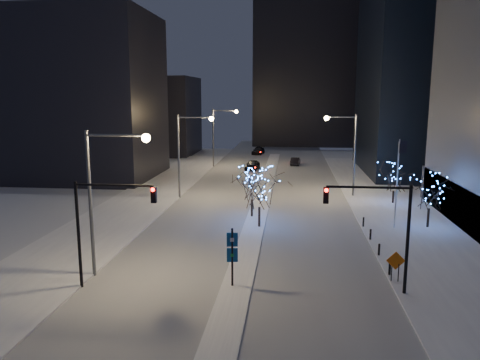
# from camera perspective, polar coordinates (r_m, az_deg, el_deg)

# --- Properties ---
(ground) EXTENTS (160.00, 160.00, 0.00)m
(ground) POSITION_cam_1_polar(r_m,az_deg,el_deg) (30.10, -0.64, -13.75)
(ground) COLOR silver
(ground) RESTS_ON ground
(road) EXTENTS (20.00, 130.00, 0.02)m
(road) POSITION_cam_1_polar(r_m,az_deg,el_deg) (63.57, 3.14, -0.84)
(road) COLOR #AAAFB9
(road) RESTS_ON ground
(median) EXTENTS (2.00, 80.00, 0.15)m
(median) POSITION_cam_1_polar(r_m,az_deg,el_deg) (58.67, 2.87, -1.71)
(median) COLOR white
(median) RESTS_ON ground
(east_sidewalk) EXTENTS (10.00, 90.00, 0.15)m
(east_sidewalk) POSITION_cam_1_polar(r_m,az_deg,el_deg) (50.22, 19.56, -4.36)
(east_sidewalk) COLOR white
(east_sidewalk) RESTS_ON ground
(west_sidewalk) EXTENTS (8.00, 90.00, 0.15)m
(west_sidewalk) POSITION_cam_1_polar(r_m,az_deg,el_deg) (51.82, -13.49, -3.60)
(west_sidewalk) COLOR white
(west_sidewalk) RESTS_ON ground
(filler_west_near) EXTENTS (22.00, 18.00, 24.00)m
(filler_west_near) POSITION_cam_1_polar(r_m,az_deg,el_deg) (74.22, -18.98, 9.54)
(filler_west_near) COLOR black
(filler_west_near) RESTS_ON ground
(filler_west_far) EXTENTS (18.00, 16.00, 16.00)m
(filler_west_far) POSITION_cam_1_polar(r_m,az_deg,el_deg) (101.70, -10.61, 7.72)
(filler_west_far) COLOR black
(filler_west_far) RESTS_ON ground
(horizon_block) EXTENTS (24.00, 14.00, 42.00)m
(horizon_block) POSITION_cam_1_polar(r_m,az_deg,el_deg) (119.64, 7.76, 14.39)
(horizon_block) COLOR black
(horizon_block) RESTS_ON ground
(street_lamp_w_near) EXTENTS (4.40, 0.56, 10.00)m
(street_lamp_w_near) POSITION_cam_1_polar(r_m,az_deg,el_deg) (32.27, -16.18, -0.41)
(street_lamp_w_near) COLOR #595E66
(street_lamp_w_near) RESTS_ON ground
(street_lamp_w_mid) EXTENTS (4.40, 0.56, 10.00)m
(street_lamp_w_mid) POSITION_cam_1_polar(r_m,az_deg,el_deg) (55.95, -6.46, 4.31)
(street_lamp_w_mid) COLOR #595E66
(street_lamp_w_mid) RESTS_ON ground
(street_lamp_w_far) EXTENTS (4.40, 0.56, 10.00)m
(street_lamp_w_far) POSITION_cam_1_polar(r_m,az_deg,el_deg) (80.44, -2.55, 6.17)
(street_lamp_w_far) COLOR #595E66
(street_lamp_w_far) RESTS_ON ground
(street_lamp_east) EXTENTS (3.90, 0.56, 10.00)m
(street_lamp_east) POSITION_cam_1_polar(r_m,az_deg,el_deg) (57.98, 12.95, 4.28)
(street_lamp_east) COLOR #595E66
(street_lamp_east) RESTS_ON ground
(traffic_signal_west) EXTENTS (5.26, 0.43, 7.00)m
(traffic_signal_west) POSITION_cam_1_polar(r_m,az_deg,el_deg) (30.64, -16.57, -4.32)
(traffic_signal_west) COLOR black
(traffic_signal_west) RESTS_ON ground
(traffic_signal_east) EXTENTS (5.26, 0.43, 7.00)m
(traffic_signal_east) POSITION_cam_1_polar(r_m,az_deg,el_deg) (29.80, 16.97, -4.75)
(traffic_signal_east) COLOR black
(traffic_signal_east) RESTS_ON ground
(flagpoles) EXTENTS (1.35, 2.60, 8.00)m
(flagpoles) POSITION_cam_1_polar(r_m,az_deg,el_deg) (46.27, 18.71, 0.46)
(flagpoles) COLOR silver
(flagpoles) RESTS_ON east_sidewalk
(bollards) EXTENTS (0.16, 12.16, 0.90)m
(bollards) POSITION_cam_1_polar(r_m,az_deg,el_deg) (39.68, 16.08, -7.22)
(bollards) COLOR black
(bollards) RESTS_ON east_sidewalk
(car_near) EXTENTS (2.53, 4.95, 1.61)m
(car_near) POSITION_cam_1_polar(r_m,az_deg,el_deg) (77.94, 1.52, 1.84)
(car_near) COLOR black
(car_near) RESTS_ON ground
(car_mid) EXTENTS (1.89, 4.29, 1.37)m
(car_mid) POSITION_cam_1_polar(r_m,az_deg,el_deg) (83.92, 6.77, 2.29)
(car_mid) COLOR black
(car_mid) RESTS_ON ground
(car_far) EXTENTS (2.79, 5.30, 1.46)m
(car_far) POSITION_cam_1_polar(r_m,az_deg,el_deg) (98.71, 2.24, 3.58)
(car_far) COLOR black
(car_far) RESTS_ON ground
(holiday_tree_median_near) EXTENTS (5.02, 5.02, 5.49)m
(holiday_tree_median_near) POSITION_cam_1_polar(r_m,az_deg,el_deg) (43.23, 2.39, -1.19)
(holiday_tree_median_near) COLOR black
(holiday_tree_median_near) RESTS_ON median
(holiday_tree_median_far) EXTENTS (5.15, 5.15, 5.06)m
(holiday_tree_median_far) POSITION_cam_1_polar(r_m,az_deg,el_deg) (46.95, 1.47, -0.60)
(holiday_tree_median_far) COLOR black
(holiday_tree_median_far) RESTS_ON median
(holiday_tree_plaza_near) EXTENTS (4.21, 4.21, 4.93)m
(holiday_tree_plaza_near) POSITION_cam_1_polar(r_m,az_deg,el_deg) (46.55, 22.15, -1.52)
(holiday_tree_plaza_near) COLOR black
(holiday_tree_plaza_near) RESTS_ON east_sidewalk
(holiday_tree_plaza_far) EXTENTS (3.91, 3.91, 4.56)m
(holiday_tree_plaza_far) POSITION_cam_1_polar(r_m,az_deg,el_deg) (55.79, 18.29, 0.19)
(holiday_tree_plaza_far) COLOR black
(holiday_tree_plaza_far) RESTS_ON east_sidewalk
(wayfinding_sign) EXTENTS (0.71, 0.18, 3.98)m
(wayfinding_sign) POSITION_cam_1_polar(r_m,az_deg,el_deg) (30.16, -0.96, -8.72)
(wayfinding_sign) COLOR black
(wayfinding_sign) RESTS_ON ground
(construction_sign) EXTENTS (1.25, 0.13, 2.06)m
(construction_sign) POSITION_cam_1_polar(r_m,az_deg,el_deg) (32.79, 18.44, -9.63)
(construction_sign) COLOR black
(construction_sign) RESTS_ON east_sidewalk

